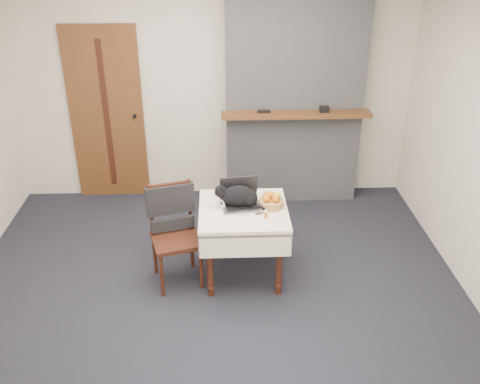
# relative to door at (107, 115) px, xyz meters

# --- Properties ---
(ground) EXTENTS (4.50, 4.50, 0.00)m
(ground) POSITION_rel_door_xyz_m (1.20, -1.97, -1.00)
(ground) COLOR black
(ground) RESTS_ON ground
(room_shell) EXTENTS (4.52, 4.01, 2.61)m
(room_shell) POSITION_rel_door_xyz_m (1.20, -1.51, 0.76)
(room_shell) COLOR beige
(room_shell) RESTS_ON ground
(door) EXTENTS (0.82, 0.10, 2.00)m
(door) POSITION_rel_door_xyz_m (0.00, 0.00, 0.00)
(door) COLOR brown
(door) RESTS_ON ground
(chimney) EXTENTS (1.62, 0.48, 2.60)m
(chimney) POSITION_rel_door_xyz_m (2.10, -0.13, 0.30)
(chimney) COLOR gray
(chimney) RESTS_ON ground
(side_table) EXTENTS (0.78, 0.78, 0.70)m
(side_table) POSITION_rel_door_xyz_m (1.47, -1.71, -0.41)
(side_table) COLOR #371D0F
(side_table) RESTS_ON ground
(laptop) EXTENTS (0.38, 0.34, 0.25)m
(laptop) POSITION_rel_door_xyz_m (1.44, -1.65, -0.24)
(laptop) COLOR #B7B7BC
(laptop) RESTS_ON side_table
(cat) EXTENTS (0.46, 0.21, 0.22)m
(cat) POSITION_rel_door_xyz_m (1.43, -1.65, -0.20)
(cat) COLOR black
(cat) RESTS_ON side_table
(cream_jar) EXTENTS (0.06, 0.06, 0.07)m
(cream_jar) POSITION_rel_door_xyz_m (1.21, -1.69, -0.27)
(cream_jar) COLOR white
(cream_jar) RESTS_ON side_table
(pill_bottle) EXTENTS (0.03, 0.03, 0.07)m
(pill_bottle) POSITION_rel_door_xyz_m (1.65, -1.87, -0.26)
(pill_bottle) COLOR #AA5214
(pill_bottle) RESTS_ON side_table
(fruit_basket) EXTENTS (0.22, 0.22, 0.13)m
(fruit_basket) POSITION_rel_door_xyz_m (1.72, -1.67, -0.25)
(fruit_basket) COLOR #A18341
(fruit_basket) RESTS_ON side_table
(desk_clutter) EXTENTS (0.15, 0.04, 0.01)m
(desk_clutter) POSITION_rel_door_xyz_m (1.68, -1.71, -0.30)
(desk_clutter) COLOR black
(desk_clutter) RESTS_ON side_table
(chair) EXTENTS (0.51, 0.51, 0.93)m
(chair) POSITION_rel_door_xyz_m (0.84, -1.70, -0.41)
(chair) COLOR #371D0F
(chair) RESTS_ON ground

